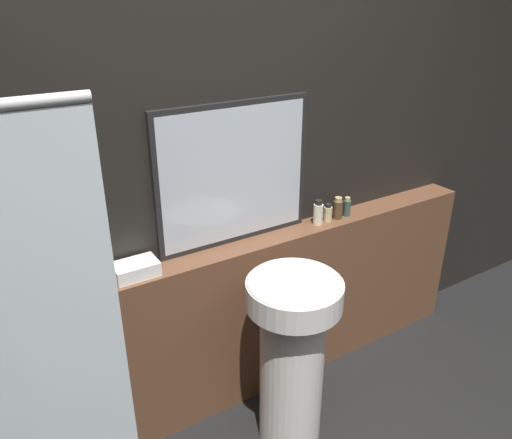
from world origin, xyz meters
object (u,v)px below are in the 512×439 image
object	(u,v)px
body_wash_bottle	(347,207)
pedestal_sink	(292,354)
towel_stack	(136,269)
shampoo_bottle	(318,213)
lotion_bottle	(338,209)
mirror	(234,175)
conditioner_bottle	(328,213)

from	to	relation	value
body_wash_bottle	pedestal_sink	bearing A→B (deg)	-148.25
body_wash_bottle	towel_stack	bearing A→B (deg)	180.00
shampoo_bottle	lotion_bottle	size ratio (longest dim) A/B	1.11
towel_stack	body_wash_bottle	size ratio (longest dim) A/B	1.77
mirror	towel_stack	world-z (taller)	mirror
shampoo_bottle	towel_stack	bearing A→B (deg)	-180.00
conditioner_bottle	pedestal_sink	bearing A→B (deg)	-142.00
pedestal_sink	towel_stack	bearing A→B (deg)	144.85
shampoo_bottle	conditioner_bottle	distance (m)	0.07
towel_stack	body_wash_bottle	xyz separation A→B (m)	(1.23, -0.00, 0.02)
lotion_bottle	conditioner_bottle	bearing A→B (deg)	-180.00
mirror	body_wash_bottle	xyz separation A→B (m)	(0.68, -0.07, -0.30)
towel_stack	conditioner_bottle	xyz separation A→B (m)	(1.09, 0.00, 0.01)
pedestal_sink	body_wash_bottle	size ratio (longest dim) A/B	8.39
shampoo_bottle	body_wash_bottle	bearing A→B (deg)	-0.00
mirror	shampoo_bottle	xyz separation A→B (m)	(0.48, -0.07, -0.29)
mirror	shampoo_bottle	world-z (taller)	mirror
mirror	towel_stack	distance (m)	0.64
towel_stack	lotion_bottle	distance (m)	1.16
pedestal_sink	mirror	distance (m)	0.89
shampoo_bottle	mirror	bearing A→B (deg)	171.97
pedestal_sink	shampoo_bottle	world-z (taller)	shampoo_bottle
conditioner_bottle	body_wash_bottle	distance (m)	0.14
conditioner_bottle	body_wash_bottle	xyz separation A→B (m)	(0.14, -0.00, 0.00)
pedestal_sink	lotion_bottle	bearing A→B (deg)	34.57
towel_stack	lotion_bottle	xyz separation A→B (m)	(1.16, 0.00, 0.02)
mirror	shampoo_bottle	bearing A→B (deg)	-8.03
conditioner_bottle	lotion_bottle	bearing A→B (deg)	0.00
mirror	conditioner_bottle	size ratio (longest dim) A/B	8.17
conditioner_bottle	lotion_bottle	xyz separation A→B (m)	(0.07, 0.00, 0.01)
shampoo_bottle	lotion_bottle	bearing A→B (deg)	0.00
mirror	shampoo_bottle	size ratio (longest dim) A/B	5.94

